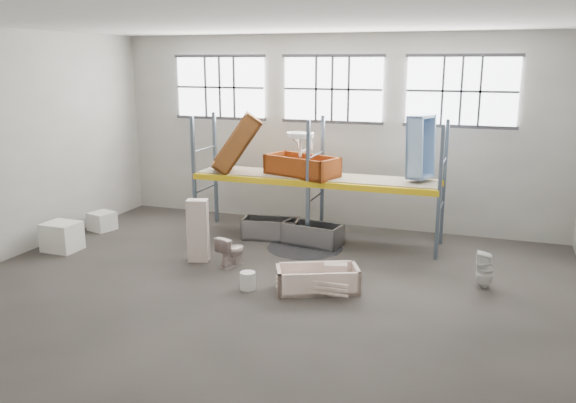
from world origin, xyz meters
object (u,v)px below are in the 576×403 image
at_px(toilet_white, 485,270).
at_px(blue_tub_upright, 421,147).
at_px(toilet_beige, 231,251).
at_px(carton_near, 62,236).
at_px(steel_tub_left, 271,229).
at_px(bucket, 248,281).
at_px(steel_tub_right, 312,234).
at_px(bathtub_beige, 317,279).
at_px(rust_tub_flat, 302,166).
at_px(cistern_tall, 198,231).

distance_m(toilet_white, blue_tub_upright, 3.36).
bearing_deg(toilet_beige, carton_near, 23.24).
height_order(steel_tub_left, bucket, steel_tub_left).
distance_m(toilet_white, steel_tub_right, 4.26).
bearing_deg(steel_tub_right, carton_near, -156.18).
distance_m(toilet_beige, carton_near, 4.19).
relative_size(toilet_beige, steel_tub_right, 0.48).
height_order(toilet_beige, steel_tub_right, toilet_beige).
bearing_deg(blue_tub_upright, toilet_white, -53.33).
bearing_deg(bathtub_beige, toilet_beige, 137.86).
height_order(steel_tub_right, rust_tub_flat, rust_tub_flat).
height_order(bathtub_beige, bucket, bathtub_beige).
xyz_separation_m(toilet_white, steel_tub_left, (-5.08, 1.63, -0.11)).
relative_size(cistern_tall, steel_tub_left, 1.00).
bearing_deg(toilet_beige, cistern_tall, 14.51).
bearing_deg(bucket, steel_tub_left, 103.37).
xyz_separation_m(steel_tub_left, rust_tub_flat, (0.70, 0.31, 1.56)).
bearing_deg(rust_tub_flat, bathtub_beige, -66.70).
height_order(steel_tub_left, rust_tub_flat, rust_tub_flat).
distance_m(bathtub_beige, carton_near, 6.33).
bearing_deg(steel_tub_right, blue_tub_upright, 14.78).
relative_size(toilet_white, steel_tub_right, 0.52).
bearing_deg(steel_tub_right, bucket, -96.06).
xyz_separation_m(cistern_tall, steel_tub_left, (0.91, 2.09, -0.44)).
bearing_deg(steel_tub_left, toilet_beige, -92.28).
distance_m(steel_tub_left, bucket, 3.34).
height_order(toilet_white, rust_tub_flat, rust_tub_flat).
xyz_separation_m(toilet_beige, rust_tub_flat, (0.78, 2.45, 1.48)).
bearing_deg(rust_tub_flat, toilet_beige, -107.64).
height_order(rust_tub_flat, carton_near, rust_tub_flat).
bearing_deg(cistern_tall, carton_near, 170.36).
distance_m(bathtub_beige, toilet_beige, 2.26).
height_order(bathtub_beige, toilet_beige, toilet_beige).
height_order(cistern_tall, blue_tub_upright, blue_tub_upright).
bearing_deg(blue_tub_upright, steel_tub_left, -171.66).
bearing_deg(steel_tub_left, cistern_tall, -113.45).
xyz_separation_m(steel_tub_right, rust_tub_flat, (-0.41, 0.43, 1.56)).
xyz_separation_m(toilet_beige, blue_tub_upright, (3.57, 2.66, 2.06)).
relative_size(toilet_beige, bucket, 1.96).
xyz_separation_m(blue_tub_upright, carton_near, (-7.75, -3.00, -2.06)).
bearing_deg(carton_near, cistern_tall, 6.79).
relative_size(toilet_beige, cistern_tall, 0.49).
xyz_separation_m(steel_tub_right, blue_tub_upright, (2.38, 0.63, 2.14)).
relative_size(blue_tub_upright, bucket, 4.15).
xyz_separation_m(bathtub_beige, steel_tub_left, (-2.06, 2.85, 0.02)).
relative_size(steel_tub_left, steel_tub_right, 0.99).
xyz_separation_m(steel_tub_left, blue_tub_upright, (3.49, 0.51, 2.14)).
distance_m(toilet_white, rust_tub_flat, 5.01).
xyz_separation_m(toilet_white, rust_tub_flat, (-4.39, 1.94, 1.45)).
relative_size(steel_tub_right, carton_near, 1.83).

